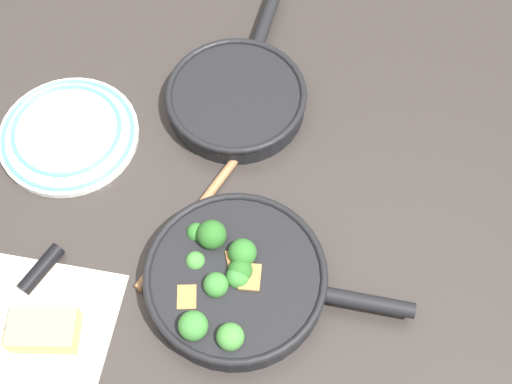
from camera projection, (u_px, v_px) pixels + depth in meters
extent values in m
plane|color=slate|center=(256.00, 337.00, 1.84)|extent=(14.00, 14.00, 0.00)
cube|color=#2D2826|center=(256.00, 202.00, 1.19)|extent=(1.26, 0.98, 0.03)
cylinder|color=#BCBCC1|center=(34.00, 108.00, 1.75)|extent=(0.05, 0.05, 0.73)
cylinder|color=#BCBCC1|center=(502.00, 130.00, 1.71)|extent=(0.05, 0.05, 0.73)
cylinder|color=black|center=(236.00, 280.00, 1.09)|extent=(0.28, 0.28, 0.04)
torus|color=black|center=(235.00, 275.00, 1.07)|extent=(0.28, 0.28, 0.01)
cylinder|color=black|center=(370.00, 303.00, 1.06)|extent=(0.14, 0.04, 0.02)
cylinder|color=#2C6823|center=(217.00, 291.00, 1.08)|extent=(0.01, 0.01, 0.02)
sphere|color=#387A33|center=(216.00, 285.00, 1.06)|extent=(0.04, 0.04, 0.04)
cylinder|color=#357027|center=(196.00, 266.00, 1.10)|extent=(0.01, 0.01, 0.02)
sphere|color=#428438|center=(195.00, 261.00, 1.08)|extent=(0.03, 0.03, 0.03)
cylinder|color=#2C6823|center=(238.00, 282.00, 1.08)|extent=(0.01, 0.01, 0.02)
sphere|color=#387A33|center=(238.00, 277.00, 1.06)|extent=(0.04, 0.04, 0.04)
cylinder|color=#357027|center=(231.00, 342.00, 1.04)|extent=(0.01, 0.01, 0.02)
sphere|color=#428438|center=(230.00, 337.00, 1.02)|extent=(0.04, 0.04, 0.04)
cylinder|color=#245B1C|center=(243.00, 260.00, 1.10)|extent=(0.02, 0.02, 0.02)
sphere|color=#2D6B28|center=(243.00, 253.00, 1.08)|extent=(0.04, 0.04, 0.04)
cylinder|color=#2C6823|center=(195.00, 332.00, 1.04)|extent=(0.02, 0.02, 0.02)
sphere|color=#387A33|center=(193.00, 326.00, 1.02)|extent=(0.04, 0.04, 0.04)
cylinder|color=#245B1C|center=(197.00, 238.00, 1.12)|extent=(0.01, 0.01, 0.02)
sphere|color=#2D6B28|center=(196.00, 233.00, 1.10)|extent=(0.03, 0.03, 0.03)
cylinder|color=#205218|center=(240.00, 277.00, 1.09)|extent=(0.01, 0.01, 0.02)
sphere|color=#286023|center=(240.00, 271.00, 1.07)|extent=(0.04, 0.04, 0.04)
cylinder|color=#205218|center=(213.00, 243.00, 1.11)|extent=(0.02, 0.02, 0.03)
sphere|color=#286023|center=(212.00, 235.00, 1.09)|extent=(0.05, 0.05, 0.05)
cube|color=#9E703D|center=(244.00, 300.00, 1.07)|extent=(0.04, 0.04, 0.03)
cube|color=#9E703D|center=(253.00, 281.00, 1.08)|extent=(0.03, 0.04, 0.04)
cube|color=olive|center=(238.00, 266.00, 1.09)|extent=(0.04, 0.05, 0.03)
cube|color=#9E703D|center=(188.00, 300.00, 1.06)|extent=(0.03, 0.04, 0.03)
cube|color=olive|center=(232.00, 307.00, 1.06)|extent=(0.04, 0.04, 0.03)
cylinder|color=black|center=(236.00, 100.00, 1.25)|extent=(0.24, 0.24, 0.04)
torus|color=black|center=(236.00, 94.00, 1.23)|extent=(0.25, 0.25, 0.01)
cylinder|color=black|center=(265.00, 17.00, 1.33)|extent=(0.05, 0.15, 0.02)
cylinder|color=#EAD170|center=(236.00, 101.00, 1.25)|extent=(0.20, 0.20, 0.02)
cylinder|color=#996B42|center=(201.00, 204.00, 1.16)|extent=(0.18, 0.31, 0.02)
ellipsoid|color=#996B42|center=(264.00, 120.00, 1.24)|extent=(0.07, 0.08, 0.02)
cylinder|color=black|center=(41.00, 269.00, 1.10)|extent=(0.06, 0.09, 0.02)
cube|color=#EACC66|center=(44.00, 330.00, 1.05)|extent=(0.10, 0.06, 0.04)
cylinder|color=white|center=(69.00, 135.00, 1.23)|extent=(0.24, 0.24, 0.01)
torus|color=#4C9EB7|center=(68.00, 133.00, 1.23)|extent=(0.23, 0.23, 0.01)
cylinder|color=white|center=(67.00, 132.00, 1.22)|extent=(0.20, 0.20, 0.01)
torus|color=#4C9EB7|center=(66.00, 130.00, 1.21)|extent=(0.19, 0.19, 0.01)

